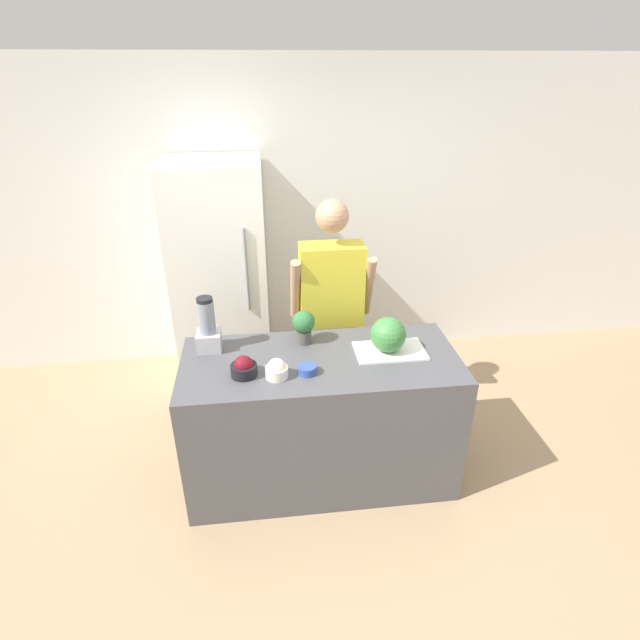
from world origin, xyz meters
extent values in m
plane|color=tan|center=(0.00, 0.00, 0.00)|extent=(14.00, 14.00, 0.00)
cube|color=white|center=(0.00, 2.08, 1.30)|extent=(8.00, 0.06, 2.60)
cube|color=#4C4C51|center=(0.00, 0.38, 0.45)|extent=(1.71, 0.75, 0.90)
cube|color=white|center=(-0.67, 1.69, 0.94)|extent=(0.75, 0.68, 1.88)
cylinder|color=gray|center=(-0.44, 1.34, 1.13)|extent=(0.02, 0.02, 0.66)
cube|color=gray|center=(0.15, 1.00, 0.41)|extent=(0.33, 0.18, 0.83)
cube|color=gold|center=(0.15, 1.00, 1.12)|extent=(0.45, 0.22, 0.59)
sphere|color=tan|center=(0.15, 1.00, 1.62)|extent=(0.22, 0.22, 0.22)
cylinder|color=tan|center=(-0.10, 0.96, 1.11)|extent=(0.07, 0.24, 0.49)
cylinder|color=tan|center=(0.41, 0.96, 1.11)|extent=(0.07, 0.24, 0.49)
cube|color=white|center=(0.44, 0.41, 0.91)|extent=(0.44, 0.27, 0.01)
sphere|color=#3D7F3D|center=(0.42, 0.41, 1.03)|extent=(0.22, 0.22, 0.22)
cylinder|color=black|center=(-0.46, 0.26, 0.94)|extent=(0.15, 0.15, 0.07)
sphere|color=maroon|center=(-0.46, 0.26, 0.97)|extent=(0.11, 0.11, 0.11)
cylinder|color=white|center=(-0.27, 0.22, 0.94)|extent=(0.13, 0.13, 0.07)
sphere|color=white|center=(-0.27, 0.22, 0.97)|extent=(0.11, 0.11, 0.11)
cylinder|color=#334C9E|center=(-0.10, 0.23, 0.93)|extent=(0.11, 0.11, 0.05)
cube|color=#B7B7BC|center=(-0.68, 0.58, 0.96)|extent=(0.15, 0.15, 0.12)
cylinder|color=gray|center=(-0.68, 0.58, 1.13)|extent=(0.10, 0.10, 0.21)
cylinder|color=black|center=(-0.68, 0.58, 1.25)|extent=(0.10, 0.10, 0.02)
cylinder|color=#514C47|center=(-0.08, 0.59, 0.95)|extent=(0.10, 0.10, 0.09)
sphere|color=#2D6B38|center=(-0.08, 0.59, 1.05)|extent=(0.14, 0.14, 0.14)
camera|label=1|loc=(-0.32, -2.20, 2.52)|focal=28.00mm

